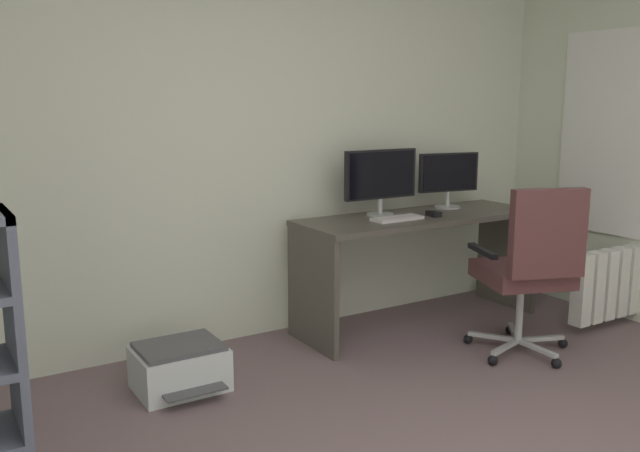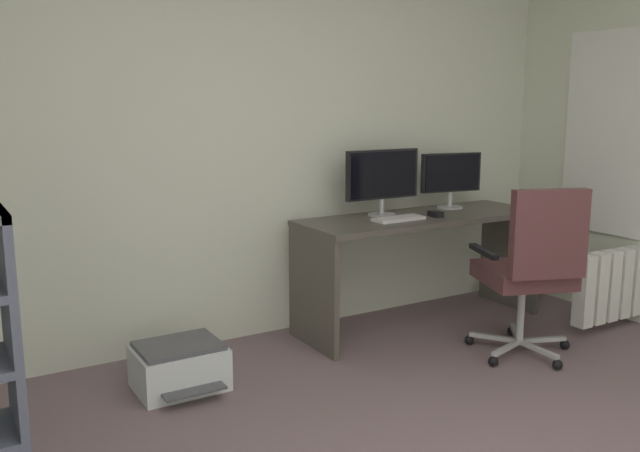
{
  "view_description": "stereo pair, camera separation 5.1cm",
  "coord_description": "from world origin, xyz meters",
  "px_view_note": "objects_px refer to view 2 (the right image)",
  "views": [
    {
      "loc": [
        -1.61,
        -1.26,
        1.5
      ],
      "look_at": [
        0.29,
        1.82,
        0.82
      ],
      "focal_mm": 37.85,
      "sensor_mm": 36.0,
      "label": 1
    },
    {
      "loc": [
        -1.56,
        -1.29,
        1.5
      ],
      "look_at": [
        0.29,
        1.82,
        0.82
      ],
      "focal_mm": 37.85,
      "sensor_mm": 36.0,
      "label": 2
    }
  ],
  "objects_px": {
    "monitor_main": "(382,177)",
    "radiator": "(628,282)",
    "desk": "(421,243)",
    "monitor_secondary": "(451,175)",
    "computer_mouse": "(435,214)",
    "office_chair": "(532,265)",
    "keyboard": "(399,219)",
    "printer": "(179,366)"
  },
  "relations": [
    {
      "from": "desk",
      "to": "keyboard",
      "type": "xyz_separation_m",
      "value": [
        -0.25,
        -0.07,
        0.2
      ]
    },
    {
      "from": "desk",
      "to": "computer_mouse",
      "type": "distance_m",
      "value": 0.22
    },
    {
      "from": "keyboard",
      "to": "radiator",
      "type": "height_order",
      "value": "keyboard"
    },
    {
      "from": "keyboard",
      "to": "office_chair",
      "type": "distance_m",
      "value": 0.86
    },
    {
      "from": "computer_mouse",
      "to": "printer",
      "type": "xyz_separation_m",
      "value": [
        -1.78,
        -0.07,
        -0.65
      ]
    },
    {
      "from": "keyboard",
      "to": "monitor_main",
      "type": "bearing_deg",
      "value": 84.9
    },
    {
      "from": "printer",
      "to": "radiator",
      "type": "relative_size",
      "value": 0.46
    },
    {
      "from": "monitor_main",
      "to": "printer",
      "type": "distance_m",
      "value": 1.77
    },
    {
      "from": "monitor_main",
      "to": "office_chair",
      "type": "xyz_separation_m",
      "value": [
        0.38,
        -0.94,
        -0.44
      ]
    },
    {
      "from": "monitor_secondary",
      "to": "radiator",
      "type": "distance_m",
      "value": 1.38
    },
    {
      "from": "monitor_main",
      "to": "computer_mouse",
      "type": "xyz_separation_m",
      "value": [
        0.27,
        -0.22,
        -0.24
      ]
    },
    {
      "from": "monitor_main",
      "to": "printer",
      "type": "bearing_deg",
      "value": -169.14
    },
    {
      "from": "office_chair",
      "to": "desk",
      "type": "bearing_deg",
      "value": 100.4
    },
    {
      "from": "monitor_main",
      "to": "desk",
      "type": "bearing_deg",
      "value": -28.08
    },
    {
      "from": "desk",
      "to": "printer",
      "type": "height_order",
      "value": "desk"
    },
    {
      "from": "keyboard",
      "to": "radiator",
      "type": "bearing_deg",
      "value": -24.76
    },
    {
      "from": "computer_mouse",
      "to": "printer",
      "type": "bearing_deg",
      "value": -174.82
    },
    {
      "from": "computer_mouse",
      "to": "office_chair",
      "type": "height_order",
      "value": "office_chair"
    },
    {
      "from": "desk",
      "to": "office_chair",
      "type": "relative_size",
      "value": 1.66
    },
    {
      "from": "monitor_secondary",
      "to": "keyboard",
      "type": "relative_size",
      "value": 1.34
    },
    {
      "from": "monitor_main",
      "to": "printer",
      "type": "height_order",
      "value": "monitor_main"
    },
    {
      "from": "desk",
      "to": "monitor_secondary",
      "type": "xyz_separation_m",
      "value": [
        0.35,
        0.13,
        0.41
      ]
    },
    {
      "from": "monitor_secondary",
      "to": "radiator",
      "type": "xyz_separation_m",
      "value": [
        0.85,
        -0.84,
        -0.68
      ]
    },
    {
      "from": "monitor_secondary",
      "to": "computer_mouse",
      "type": "xyz_separation_m",
      "value": [
        -0.32,
        -0.22,
        -0.21
      ]
    },
    {
      "from": "monitor_secondary",
      "to": "radiator",
      "type": "bearing_deg",
      "value": -44.63
    },
    {
      "from": "desk",
      "to": "monitor_main",
      "type": "xyz_separation_m",
      "value": [
        -0.24,
        0.13,
        0.44
      ]
    },
    {
      "from": "radiator",
      "to": "monitor_secondary",
      "type": "bearing_deg",
      "value": 135.37
    },
    {
      "from": "monitor_main",
      "to": "office_chair",
      "type": "bearing_deg",
      "value": -67.69
    },
    {
      "from": "monitor_secondary",
      "to": "office_chair",
      "type": "relative_size",
      "value": 0.44
    },
    {
      "from": "computer_mouse",
      "to": "monitor_secondary",
      "type": "bearing_deg",
      "value": 37.24
    },
    {
      "from": "radiator",
      "to": "office_chair",
      "type": "bearing_deg",
      "value": -174.69
    },
    {
      "from": "office_chair",
      "to": "radiator",
      "type": "xyz_separation_m",
      "value": [
        1.05,
        0.1,
        -0.27
      ]
    },
    {
      "from": "office_chair",
      "to": "radiator",
      "type": "height_order",
      "value": "office_chair"
    },
    {
      "from": "monitor_secondary",
      "to": "computer_mouse",
      "type": "relative_size",
      "value": 4.56
    },
    {
      "from": "desk",
      "to": "radiator",
      "type": "relative_size",
      "value": 1.73
    },
    {
      "from": "monitor_secondary",
      "to": "office_chair",
      "type": "bearing_deg",
      "value": -102.29
    },
    {
      "from": "monitor_main",
      "to": "monitor_secondary",
      "type": "xyz_separation_m",
      "value": [
        0.59,
        0.0,
        -0.02
      ]
    },
    {
      "from": "monitor_main",
      "to": "radiator",
      "type": "xyz_separation_m",
      "value": [
        1.44,
        -0.84,
        -0.71
      ]
    },
    {
      "from": "monitor_secondary",
      "to": "office_chair",
      "type": "height_order",
      "value": "monitor_secondary"
    },
    {
      "from": "monitor_main",
      "to": "keyboard",
      "type": "relative_size",
      "value": 1.6
    },
    {
      "from": "office_chair",
      "to": "keyboard",
      "type": "bearing_deg",
      "value": 118.41
    },
    {
      "from": "computer_mouse",
      "to": "monitor_main",
      "type": "bearing_deg",
      "value": 144.28
    }
  ]
}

